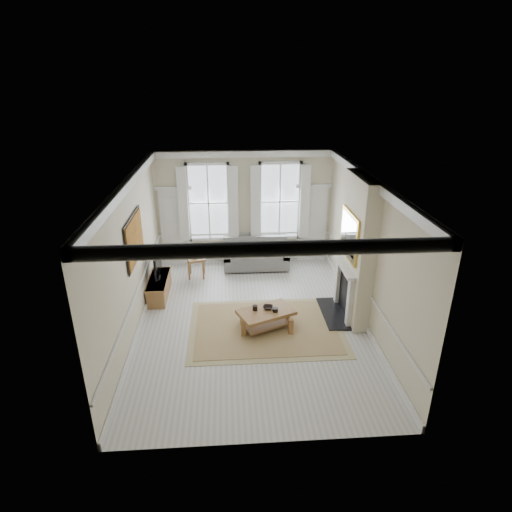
{
  "coord_description": "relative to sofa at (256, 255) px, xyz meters",
  "views": [
    {
      "loc": [
        -0.5,
        -8.64,
        5.41
      ],
      "look_at": [
        0.17,
        1.01,
        1.25
      ],
      "focal_mm": 30.0,
      "sensor_mm": 36.0,
      "label": 1
    }
  ],
  "objects": [
    {
      "name": "painting",
      "position": [
        -2.87,
        -2.81,
        1.68
      ],
      "size": [
        0.05,
        1.66,
        1.06
      ],
      "primitive_type": "cube",
      "color": "#B4771E",
      "rests_on": "left_wall"
    },
    {
      "name": "ceramic_pot_a",
      "position": [
        -0.25,
        -3.36,
        0.15
      ],
      "size": [
        0.11,
        0.11,
        0.11
      ],
      "primitive_type": "cylinder",
      "color": "black",
      "rests_on": "coffee_table"
    },
    {
      "name": "fireplace",
      "position": [
        1.89,
        -2.91,
        0.37
      ],
      "size": [
        0.21,
        1.45,
        1.33
      ],
      "color": "silver",
      "rests_on": "floor"
    },
    {
      "name": "ceiling",
      "position": [
        -0.31,
        -3.11,
        3.03
      ],
      "size": [
        7.2,
        7.2,
        0.0
      ],
      "primitive_type": "plane",
      "rotation": [
        3.14,
        0.0,
        0.0
      ],
      "color": "white",
      "rests_on": "back_wall"
    },
    {
      "name": "right_wall",
      "position": [
        2.29,
        -3.11,
        1.33
      ],
      "size": [
        0.0,
        7.2,
        7.2
      ],
      "primitive_type": "plane",
      "rotation": [
        1.57,
        0.0,
        -1.57
      ],
      "color": "beige",
      "rests_on": "floor"
    },
    {
      "name": "bowl",
      "position": [
        0.05,
        -3.31,
        0.12
      ],
      "size": [
        0.27,
        0.27,
        0.06
      ],
      "primitive_type": "imported",
      "rotation": [
        0.0,
        0.0,
        -0.22
      ],
      "color": "black",
      "rests_on": "coffee_table"
    },
    {
      "name": "ceramic_pot_b",
      "position": [
        0.2,
        -3.46,
        0.14
      ],
      "size": [
        0.13,
        0.13,
        0.09
      ],
      "primitive_type": "cylinder",
      "color": "black",
      "rests_on": "coffee_table"
    },
    {
      "name": "tv",
      "position": [
        -2.63,
        -1.67,
        0.54
      ],
      "size": [
        0.08,
        0.9,
        0.68
      ],
      "color": "black",
      "rests_on": "tv_stand"
    },
    {
      "name": "chimney_breast",
      "position": [
        2.11,
        -2.91,
        1.33
      ],
      "size": [
        0.35,
        1.7,
        3.38
      ],
      "primitive_type": "cube",
      "color": "beige",
      "rests_on": "floor"
    },
    {
      "name": "door_right",
      "position": [
        1.74,
        0.45,
        0.78
      ],
      "size": [
        0.9,
        0.08,
        2.3
      ],
      "primitive_type": "cube",
      "color": "silver",
      "rests_on": "floor"
    },
    {
      "name": "mirror",
      "position": [
        1.9,
        -2.91,
        1.68
      ],
      "size": [
        0.06,
        1.26,
        1.06
      ],
      "primitive_type": "cube",
      "color": "gold",
      "rests_on": "chimney_breast"
    },
    {
      "name": "tv_stand",
      "position": [
        -2.65,
        -1.67,
        -0.11
      ],
      "size": [
        0.46,
        1.42,
        0.51
      ],
      "primitive_type": "cube",
      "color": "brown",
      "rests_on": "floor"
    },
    {
      "name": "rug",
      "position": [
        -0.0,
        -3.41,
        -0.35
      ],
      "size": [
        3.5,
        2.6,
        0.02
      ],
      "primitive_type": "cube",
      "color": "#9A794F",
      "rests_on": "floor"
    },
    {
      "name": "sofa",
      "position": [
        0.0,
        0.0,
        0.0
      ],
      "size": [
        1.92,
        0.94,
        0.88
      ],
      "color": "slate",
      "rests_on": "floor"
    },
    {
      "name": "back_wall",
      "position": [
        -0.31,
        0.49,
        1.33
      ],
      "size": [
        5.2,
        0.0,
        5.2
      ],
      "primitive_type": "plane",
      "rotation": [
        1.57,
        0.0,
        0.0
      ],
      "color": "beige",
      "rests_on": "floor"
    },
    {
      "name": "side_table",
      "position": [
        -1.74,
        -0.55,
        0.11
      ],
      "size": [
        0.6,
        0.6,
        0.59
      ],
      "rotation": [
        0.0,
        0.0,
        0.29
      ],
      "color": "brown",
      "rests_on": "floor"
    },
    {
      "name": "window_left",
      "position": [
        -1.36,
        0.44,
        1.53
      ],
      "size": [
        1.26,
        0.2,
        2.2
      ],
      "primitive_type": null,
      "color": "#B2BCC6",
      "rests_on": "back_wall"
    },
    {
      "name": "door_left",
      "position": [
        -2.36,
        0.45,
        0.78
      ],
      "size": [
        0.9,
        0.08,
        2.3
      ],
      "primitive_type": "cube",
      "color": "silver",
      "rests_on": "floor"
    },
    {
      "name": "left_wall",
      "position": [
        -2.91,
        -3.11,
        1.33
      ],
      "size": [
        0.0,
        7.2,
        7.2
      ],
      "primitive_type": "plane",
      "rotation": [
        1.57,
        0.0,
        1.57
      ],
      "color": "beige",
      "rests_on": "floor"
    },
    {
      "name": "coffee_table",
      "position": [
        -0.0,
        -3.41,
        0.01
      ],
      "size": [
        1.41,
        1.14,
        0.46
      ],
      "rotation": [
        0.0,
        0.0,
        0.4
      ],
      "color": "brown",
      "rests_on": "rug"
    },
    {
      "name": "hearth",
      "position": [
        1.69,
        -2.91,
        -0.34
      ],
      "size": [
        0.55,
        1.5,
        0.05
      ],
      "primitive_type": "cube",
      "color": "black",
      "rests_on": "floor"
    },
    {
      "name": "window_right",
      "position": [
        0.74,
        0.44,
        1.53
      ],
      "size": [
        1.26,
        0.2,
        2.2
      ],
      "primitive_type": null,
      "color": "#B2BCC6",
      "rests_on": "back_wall"
    },
    {
      "name": "floor",
      "position": [
        -0.31,
        -3.11,
        -0.37
      ],
      "size": [
        7.2,
        7.2,
        0.0
      ],
      "primitive_type": "plane",
      "color": "#B7B5AD",
      "rests_on": "ground"
    }
  ]
}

